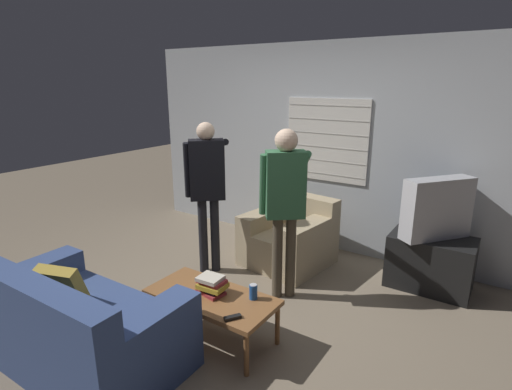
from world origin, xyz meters
name	(u,v)px	position (x,y,z in m)	size (l,w,h in m)	color
ground_plane	(223,313)	(0.00, 0.00, 0.00)	(16.00, 16.00, 0.00)	#7F705B
wall_back	(321,148)	(0.00, 2.03, 1.28)	(5.20, 0.08, 2.55)	#ADB2B7
couch_blue	(76,327)	(-0.50, -1.13, 0.31)	(1.64, 0.92, 0.83)	#384C7F
armchair_beige	(290,237)	(-0.02, 1.32, 0.31)	(0.97, 0.98, 0.77)	tan
coffee_table	(212,299)	(0.15, -0.32, 0.36)	(1.09, 0.52, 0.40)	brown
tv_stand	(430,262)	(1.49, 1.59, 0.28)	(0.81, 0.50, 0.56)	black
tv	(437,208)	(1.48, 1.60, 0.87)	(0.60, 0.69, 0.62)	#B2B2B7
person_left_standing	(207,180)	(-0.68, 0.63, 1.06)	(0.49, 0.81, 1.68)	black
person_right_standing	(285,195)	(0.30, 0.61, 1.06)	(0.47, 0.76, 1.68)	#4C4233
book_stack	(212,285)	(0.14, -0.30, 0.47)	(0.26, 0.19, 0.15)	maroon
soda_can	(253,292)	(0.47, -0.18, 0.46)	(0.07, 0.07, 0.13)	#194C9E
spare_remote	(233,317)	(0.50, -0.50, 0.41)	(0.11, 0.13, 0.02)	black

